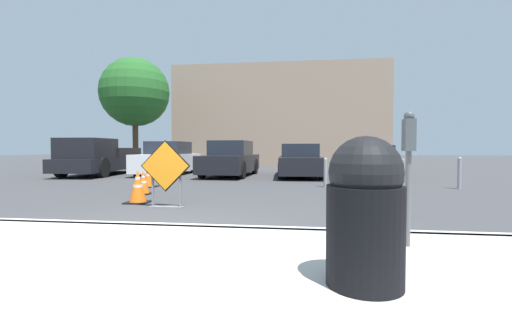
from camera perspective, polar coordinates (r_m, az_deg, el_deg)
ground_plane at (r=14.74m, az=-0.70°, el=-2.73°), size 96.00×96.00×0.00m
sidewalk_strip at (r=3.95m, az=-25.55°, el=-14.91°), size 23.57×2.76×0.14m
curb_lip at (r=5.12m, az=-16.97°, el=-10.91°), size 23.57×0.20×0.14m
road_closed_sign at (r=7.14m, az=-14.84°, el=-1.92°), size 1.04×0.20×1.37m
traffic_cone_nearest at (r=7.98m, az=-19.09°, el=-4.20°), size 0.49×0.49×0.74m
traffic_cone_second at (r=9.48m, az=-18.29°, el=-3.59°), size 0.43×0.43×0.63m
traffic_cone_third at (r=11.12m, az=-17.48°, el=-2.47°), size 0.49×0.49×0.74m
pickup_truck at (r=16.80m, az=-24.97°, el=0.19°), size 2.25×5.15×1.63m
parked_car_nearest at (r=16.19m, az=-14.42°, el=0.09°), size 1.84×4.28×1.51m
parked_car_second at (r=14.96m, az=-4.25°, el=0.06°), size 2.01×4.53×1.53m
parked_car_third at (r=14.69m, az=7.29°, el=-0.22°), size 1.92×4.57×1.39m
parked_car_fourth at (r=15.33m, az=18.56°, el=-0.30°), size 1.79×4.55×1.33m
trash_bin at (r=2.80m, az=17.71°, el=-8.04°), size 0.59×0.59×1.16m
bollard_nearest at (r=10.78m, az=11.50°, el=-1.91°), size 0.12×0.12×0.91m
bollard_second at (r=11.09m, az=21.56°, el=-1.66°), size 0.12×0.12×1.01m
bollard_third at (r=11.72m, az=30.80°, el=-1.74°), size 0.12×0.12×0.95m
parking_meter at (r=4.03m, az=24.08°, el=0.79°), size 0.11×0.15×1.46m
building_facade_backdrop at (r=25.74m, az=4.02°, el=7.10°), size 14.93×5.00×7.03m
street_tree_behind_lot at (r=21.17m, az=-19.53°, el=10.57°), size 3.90×3.90×6.38m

